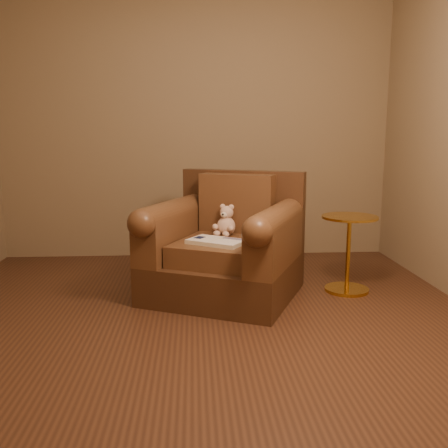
{
  "coord_description": "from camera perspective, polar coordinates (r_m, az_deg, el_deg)",
  "views": [
    {
      "loc": [
        -0.04,
        -3.22,
        1.28
      ],
      "look_at": [
        0.2,
        0.55,
        0.59
      ],
      "focal_mm": 40.0,
      "sensor_mm": 36.0,
      "label": 1
    }
  ],
  "objects": [
    {
      "name": "room",
      "position": [
        3.25,
        -3.05,
        17.97
      ],
      "size": [
        4.02,
        4.02,
        2.71
      ],
      "color": "#8B7556",
      "rests_on": "ground"
    },
    {
      "name": "guidebook",
      "position": [
        3.75,
        -0.88,
        -2.02
      ],
      "size": [
        0.48,
        0.43,
        0.03
      ],
      "rotation": [
        0.0,
        0.0,
        -0.57
      ],
      "color": "beige",
      "rests_on": "armchair"
    },
    {
      "name": "floor",
      "position": [
        3.47,
        -2.77,
        -11.38
      ],
      "size": [
        4.0,
        4.0,
        0.0
      ],
      "primitive_type": "plane",
      "color": "#4C2C1A",
      "rests_on": "ground"
    },
    {
      "name": "armchair",
      "position": [
        3.99,
        0.19,
        -2.83
      ],
      "size": [
        1.4,
        1.38,
        0.97
      ],
      "rotation": [
        0.0,
        0.0,
        -0.43
      ],
      "color": "#452917",
      "rests_on": "floor"
    },
    {
      "name": "side_table",
      "position": [
        4.18,
        14.02,
        -3.02
      ],
      "size": [
        0.45,
        0.45,
        0.63
      ],
      "color": "gold",
      "rests_on": "floor"
    },
    {
      "name": "teddy_bear",
      "position": [
        4.04,
        0.17,
        0.05
      ],
      "size": [
        0.19,
        0.22,
        0.26
      ],
      "rotation": [
        0.0,
        0.0,
        -0.5
      ],
      "color": "beige",
      "rests_on": "armchair"
    }
  ]
}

